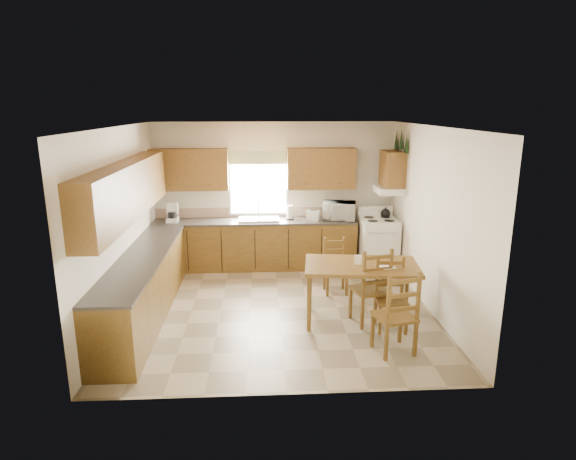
{
  "coord_description": "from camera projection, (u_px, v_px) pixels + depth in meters",
  "views": [
    {
      "loc": [
        -0.25,
        -6.75,
        2.97
      ],
      "look_at": [
        0.15,
        0.3,
        1.15
      ],
      "focal_mm": 30.0,
      "sensor_mm": 36.0,
      "label": 1
    }
  ],
  "objects": [
    {
      "name": "pine_decal_a",
      "position": [
        407.0,
        142.0,
        8.1
      ],
      "size": [
        0.22,
        0.22,
        0.36
      ],
      "primitive_type": "cone",
      "color": "black",
      "rests_on": "wall_right"
    },
    {
      "name": "backsplash",
      "position": [
        255.0,
        212.0,
        9.18
      ],
      "size": [
        3.75,
        0.01,
        0.18
      ],
      "primitive_type": "cube",
      "color": "#A0826F",
      "rests_on": "counter_back"
    },
    {
      "name": "wall_back",
      "position": [
        274.0,
        194.0,
        9.12
      ],
      "size": [
        4.5,
        4.5,
        0.0
      ],
      "primitive_type": "plane",
      "color": "silver",
      "rests_on": "floor"
    },
    {
      "name": "toaster",
      "position": [
        313.0,
        215.0,
        8.9
      ],
      "size": [
        0.26,
        0.21,
        0.18
      ],
      "primitive_type": "cube",
      "rotation": [
        0.0,
        0.0,
        -0.37
      ],
      "color": "silver",
      "rests_on": "counter_back"
    },
    {
      "name": "upper_cab_back_left",
      "position": [
        190.0,
        169.0,
        8.75
      ],
      "size": [
        1.41,
        0.33,
        0.75
      ],
      "primitive_type": "cube",
      "color": "brown",
      "rests_on": "wall_back"
    },
    {
      "name": "wall_right",
      "position": [
        431.0,
        220.0,
        7.07
      ],
      "size": [
        4.5,
        4.5,
        0.0
      ],
      "primitive_type": "plane",
      "color": "silver",
      "rests_on": "floor"
    },
    {
      "name": "counter_back",
      "position": [
        255.0,
        221.0,
        8.92
      ],
      "size": [
        3.75,
        0.63,
        0.04
      ],
      "primitive_type": "cube",
      "color": "#393532",
      "rests_on": "lower_cab_back"
    },
    {
      "name": "coffeemaker",
      "position": [
        172.0,
        212.0,
        8.75
      ],
      "size": [
        0.3,
        0.32,
        0.36
      ],
      "primitive_type": "cube",
      "rotation": [
        0.0,
        0.0,
        0.4
      ],
      "color": "silver",
      "rests_on": "counter_back"
    },
    {
      "name": "table_paper",
      "position": [
        386.0,
        266.0,
        6.61
      ],
      "size": [
        0.25,
        0.3,
        0.0
      ],
      "primitive_type": "cube",
      "rotation": [
        0.0,
        0.0,
        0.28
      ],
      "color": "white",
      "rests_on": "dining_table"
    },
    {
      "name": "ceiling",
      "position": [
        278.0,
        127.0,
        6.61
      ],
      "size": [
        4.5,
        4.5,
        0.0
      ],
      "primitive_type": "plane",
      "color": "brown",
      "rests_on": "floor"
    },
    {
      "name": "upper_cab_back_right",
      "position": [
        321.0,
        169.0,
        8.88
      ],
      "size": [
        1.25,
        0.33,
        0.75
      ],
      "primitive_type": "cube",
      "color": "brown",
      "rests_on": "wall_back"
    },
    {
      "name": "window_frame",
      "position": [
        258.0,
        184.0,
        9.03
      ],
      "size": [
        1.13,
        0.02,
        1.18
      ],
      "primitive_type": "cube",
      "color": "silver",
      "rests_on": "wall_back"
    },
    {
      "name": "window_pane",
      "position": [
        258.0,
        184.0,
        9.02
      ],
      "size": [
        1.05,
        0.01,
        1.1
      ],
      "primitive_type": "cube",
      "color": "white",
      "rests_on": "wall_back"
    },
    {
      "name": "stove",
      "position": [
        378.0,
        246.0,
        8.83
      ],
      "size": [
        0.65,
        0.68,
        0.97
      ],
      "primitive_type": "cube",
      "rotation": [
        0.0,
        0.0,
        0.0
      ],
      "color": "silver",
      "rests_on": "floor"
    },
    {
      "name": "window_valance",
      "position": [
        258.0,
        158.0,
        8.87
      ],
      "size": [
        1.19,
        0.01,
        0.24
      ],
      "primitive_type": "cube",
      "color": "#587F42",
      "rests_on": "wall_back"
    },
    {
      "name": "range_hood",
      "position": [
        388.0,
        190.0,
        8.61
      ],
      "size": [
        0.44,
        0.62,
        0.12
      ],
      "primitive_type": "cube",
      "color": "silver",
      "rests_on": "wall_right"
    },
    {
      "name": "wall_front",
      "position": [
        287.0,
        275.0,
        4.77
      ],
      "size": [
        4.5,
        4.5,
        0.0
      ],
      "primitive_type": "plane",
      "color": "silver",
      "rests_on": "floor"
    },
    {
      "name": "chair_near_left",
      "position": [
        370.0,
        285.0,
        6.71
      ],
      "size": [
        0.56,
        0.54,
        1.1
      ],
      "primitive_type": "cube",
      "rotation": [
        0.0,
        0.0,
        3.39
      ],
      "color": "brown",
      "rests_on": "floor"
    },
    {
      "name": "floor",
      "position": [
        279.0,
        308.0,
        7.28
      ],
      "size": [
        4.5,
        4.5,
        0.0
      ],
      "primitive_type": "plane",
      "color": "gray",
      "rests_on": "ground"
    },
    {
      "name": "table_card",
      "position": [
        358.0,
        260.0,
        6.67
      ],
      "size": [
        0.1,
        0.05,
        0.13
      ],
      "primitive_type": "cube",
      "rotation": [
        0.0,
        0.0,
        -0.26
      ],
      "color": "white",
      "rests_on": "dining_table"
    },
    {
      "name": "chair_near_right",
      "position": [
        395.0,
        311.0,
        5.88
      ],
      "size": [
        0.54,
        0.52,
        1.08
      ],
      "primitive_type": "cube",
      "rotation": [
        0.0,
        0.0,
        3.37
      ],
      "color": "brown",
      "rests_on": "floor"
    },
    {
      "name": "chair_far_left",
      "position": [
        392.0,
        296.0,
        6.5
      ],
      "size": [
        0.43,
        0.41,
        0.98
      ],
      "primitive_type": "cube",
      "rotation": [
        0.0,
        0.0,
        -0.05
      ],
      "color": "brown",
      "rests_on": "floor"
    },
    {
      "name": "upper_cab_stove",
      "position": [
        392.0,
        169.0,
        8.52
      ],
      "size": [
        0.33,
        0.62,
        0.62
      ],
      "primitive_type": "cube",
      "color": "brown",
      "rests_on": "wall_right"
    },
    {
      "name": "pine_decal_b",
      "position": [
        401.0,
        139.0,
        8.4
      ],
      "size": [
        0.22,
        0.22,
        0.36
      ],
      "primitive_type": "cone",
      "color": "black",
      "rests_on": "wall_right"
    },
    {
      "name": "dining_table",
      "position": [
        361.0,
        292.0,
        6.79
      ],
      "size": [
        1.65,
        1.07,
        0.84
      ],
      "primitive_type": "cube",
      "rotation": [
        0.0,
        0.0,
        -0.11
      ],
      "color": "brown",
      "rests_on": "floor"
    },
    {
      "name": "microwave",
      "position": [
        339.0,
        211.0,
        8.96
      ],
      "size": [
        0.62,
        0.5,
        0.33
      ],
      "primitive_type": "imported",
      "rotation": [
        0.0,
        0.0,
        -0.21
      ],
      "color": "silver",
      "rests_on": "counter_back"
    },
    {
      "name": "lower_cab_left",
      "position": [
        144.0,
        287.0,
        6.92
      ],
      "size": [
        0.6,
        3.6,
        0.88
      ],
      "primitive_type": "cube",
      "color": "brown",
      "rests_on": "floor"
    },
    {
      "name": "wall_left",
      "position": [
        121.0,
        224.0,
        6.82
      ],
      "size": [
        4.5,
        4.5,
        0.0
      ],
      "primitive_type": "plane",
      "color": "silver",
      "rests_on": "floor"
    },
    {
      "name": "lower_cab_back",
      "position": [
        255.0,
        245.0,
        9.04
      ],
      "size": [
        3.75,
        0.6,
        0.88
      ],
      "primitive_type": "cube",
      "color": "brown",
      "rests_on": "floor"
    },
    {
      "name": "upper_cab_left",
      "position": [
        127.0,
        191.0,
        6.56
      ],
      "size": [
        0.33,
        3.6,
        0.75
      ],
      "primitive_type": "cube",
      "color": "brown",
      "rests_on": "wall_left"
    },
    {
      "name": "paper_towel",
      "position": [
        290.0,
        213.0,
        8.95
      ],
      "size": [
        0.12,
        0.12,
        0.26
      ],
      "primitive_type": "cylinder",
      "rotation": [
        0.0,
        0.0,
        0.04
      ],
      "color": "white",
      "rests_on": "counter_back"
    },
    {
      "name": "sink_basin",
      "position": [
        259.0,
        219.0,
        8.92
      ],
      "size": [
        0.75,
        0.45,
        0.04
      ],
      "primitive_type": "cube",
      "color": "silver",
      "rests_on": "counter_back"
    },
    {
      "name": "counter_left",
      "position": [
        142.0,
        257.0,
        6.81
      ],
      "size": [
        0.63,
        3.6,
        0.04
      ],
      "primitive_type": "cube",
      "color": "#393532",
      "rests_on": "lower_cab_left"
    },
    {
      "name": "pine_decal_c",
      "position": [
        396.0,
        140.0,
        8.72
      ],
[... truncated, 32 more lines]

